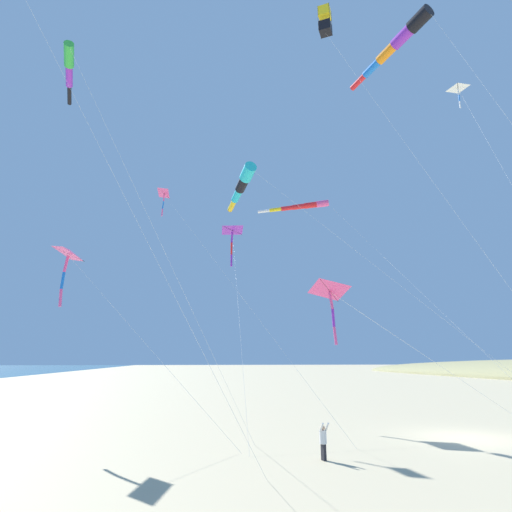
# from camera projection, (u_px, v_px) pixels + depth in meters

# --- Properties ---
(ground_plane) EXTENTS (600.00, 600.00, 0.00)m
(ground_plane) POSITION_uv_depth(u_px,v_px,m) (468.00, 438.00, 16.99)
(ground_plane) COLOR #C6B58C
(person_child_green_jacket) EXTENTS (0.31, 0.39, 1.18)m
(person_child_green_jacket) POSITION_uv_depth(u_px,v_px,m) (323.00, 439.00, 13.31)
(person_child_green_jacket) COLOR #232328
(person_child_green_jacket) RESTS_ON ground_plane
(kite_delta_striped_overhead) EXTENTS (8.67, 10.43, 14.07)m
(kite_delta_striped_overhead) POSITION_uv_depth(u_px,v_px,m) (165.00, 194.00, 26.25)
(kite_delta_striped_overhead) COLOR #EF4C93
(kite_delta_striped_overhead) RESTS_ON ground_plane
(kite_delta_checkered_midright) EXTENTS (9.11, 1.68, 5.34)m
(kite_delta_checkered_midright) POSITION_uv_depth(u_px,v_px,m) (331.00, 291.00, 11.10)
(kite_delta_checkered_midright) COLOR #EF4C93
(kite_delta_checkered_midright) RESTS_ON ground_plane
(kite_windsock_orange_high_right) EXTENTS (9.38, 14.82, 14.79)m
(kite_windsock_orange_high_right) POSITION_uv_depth(u_px,v_px,m) (303.00, 206.00, 30.10)
(kite_windsock_orange_high_right) COLOR #EF4C93
(kite_windsock_orange_high_right) RESTS_ON ground_plane
(kite_box_long_streamer_left) EXTENTS (8.57, 4.81, 21.22)m
(kite_box_long_streamer_left) POSITION_uv_depth(u_px,v_px,m) (325.00, 21.00, 21.10)
(kite_box_long_streamer_left) COLOR yellow
(kite_box_long_streamer_left) RESTS_ON ground_plane
(kite_windsock_small_distant) EXTENTS (8.54, 3.11, 15.30)m
(kite_windsock_small_distant) POSITION_uv_depth(u_px,v_px,m) (69.00, 67.00, 16.52)
(kite_windsock_small_distant) COLOR green
(kite_windsock_small_distant) RESTS_ON ground_plane
(kite_delta_yellow_midlevel) EXTENTS (1.26, 8.03, 20.42)m
(kite_delta_yellow_midlevel) POSITION_uv_depth(u_px,v_px,m) (459.00, 90.00, 25.95)
(kite_delta_yellow_midlevel) COLOR white
(kite_delta_yellow_midlevel) RESTS_ON ground_plane
(kite_windsock_teal_far_right) EXTENTS (14.16, 11.60, 14.98)m
(kite_windsock_teal_far_right) POSITION_uv_depth(u_px,v_px,m) (243.00, 183.00, 25.79)
(kite_windsock_teal_far_right) COLOR #1EB7C6
(kite_windsock_teal_far_right) RESTS_ON ground_plane
(kite_windsock_red_high_left) EXTENTS (6.62, 11.17, 21.13)m
(kite_windsock_red_high_left) POSITION_uv_depth(u_px,v_px,m) (398.00, 42.00, 22.57)
(kite_windsock_red_high_left) COLOR black
(kite_windsock_red_high_left) RESTS_ON ground_plane
(kite_delta_magenta_far_left) EXTENTS (8.32, 4.78, 8.35)m
(kite_delta_magenta_far_left) POSITION_uv_depth(u_px,v_px,m) (69.00, 254.00, 18.55)
(kite_delta_magenta_far_left) COLOR #EF4C93
(kite_delta_magenta_far_left) RESTS_ON ground_plane
(kite_delta_rainbow_low_near) EXTENTS (1.95, 12.86, 12.27)m
(kite_delta_rainbow_low_near) POSITION_uv_depth(u_px,v_px,m) (233.00, 230.00, 27.94)
(kite_delta_rainbow_low_near) COLOR purple
(kite_delta_rainbow_low_near) RESTS_ON ground_plane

